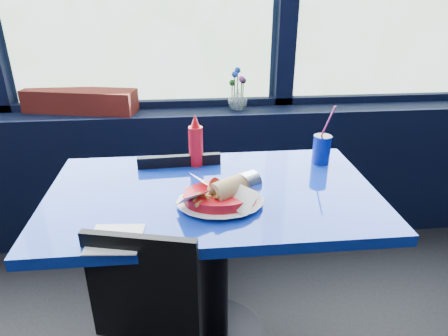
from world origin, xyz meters
TOP-DOWN VIEW (x-y plane):
  - window_sill at (0.00, 2.87)m, footprint 5.00×0.26m
  - near_table at (0.30, 2.00)m, footprint 1.20×0.70m
  - chair_near_back at (0.19, 2.33)m, footprint 0.38×0.38m
  - planter_box at (-0.36, 2.89)m, footprint 0.63×0.29m
  - flower_vase at (0.50, 2.85)m, footprint 0.14×0.14m
  - food_basket at (0.33, 1.90)m, footprint 0.29×0.29m
  - ketchup_bottle at (0.25, 2.24)m, footprint 0.06×0.06m
  - soda_cup at (0.77, 2.21)m, footprint 0.07×0.07m
  - napkin at (-0.01, 1.72)m, footprint 0.17×0.17m

SIDE VIEW (x-z plane):
  - window_sill at x=0.00m, z-range 0.00..0.80m
  - chair_near_back at x=0.19m, z-range 0.06..0.86m
  - near_table at x=0.30m, z-range 0.19..0.94m
  - napkin at x=-0.01m, z-range 0.75..0.75m
  - food_basket at x=0.33m, z-range 0.74..0.83m
  - soda_cup at x=0.77m, z-range 0.69..0.94m
  - ketchup_bottle at x=0.25m, z-range 0.74..0.96m
  - planter_box at x=-0.36m, z-range 0.80..0.92m
  - flower_vase at x=0.50m, z-range 0.76..0.98m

